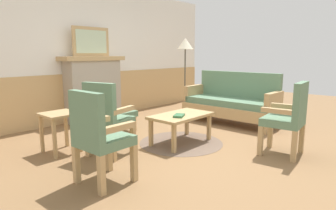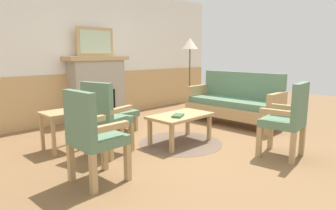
{
  "view_description": "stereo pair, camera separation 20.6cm",
  "coord_description": "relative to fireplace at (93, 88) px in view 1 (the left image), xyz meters",
  "views": [
    {
      "loc": [
        -3.29,
        -2.6,
        1.33
      ],
      "look_at": [
        0.0,
        0.35,
        0.55
      ],
      "focal_mm": 31.04,
      "sensor_mm": 36.0,
      "label": 1
    },
    {
      "loc": [
        -3.14,
        -2.75,
        1.33
      ],
      "look_at": [
        0.0,
        0.35,
        0.55
      ],
      "focal_mm": 31.04,
      "sensor_mm": 36.0,
      "label": 2
    }
  ],
  "objects": [
    {
      "name": "armchair_near_fireplace",
      "position": [
        -1.08,
        -1.89,
        -0.11
      ],
      "size": [
        0.58,
        0.58,
        0.98
      ],
      "color": "tan",
      "rests_on": "ground_plane"
    },
    {
      "name": "side_table",
      "position": [
        -1.42,
        -1.31,
        -0.22
      ],
      "size": [
        0.44,
        0.44,
        0.55
      ],
      "color": "tan",
      "rests_on": "ground_plane"
    },
    {
      "name": "ground_plane",
      "position": [
        0.0,
        -2.35,
        -0.65
      ],
      "size": [
        14.0,
        14.0,
        0.0
      ],
      "primitive_type": "plane",
      "color": "olive"
    },
    {
      "name": "floor_lamp_by_couch",
      "position": [
        1.93,
        -0.79,
        0.8
      ],
      "size": [
        0.36,
        0.36,
        1.68
      ],
      "color": "#332D28",
      "rests_on": "ground_plane"
    },
    {
      "name": "book_on_table",
      "position": [
        -0.14,
        -2.34,
        -0.2
      ],
      "size": [
        0.25,
        0.22,
        0.03
      ],
      "primitive_type": "cube",
      "rotation": [
        0.0,
        0.0,
        0.46
      ],
      "color": "#33663D",
      "rests_on": "coffee_table"
    },
    {
      "name": "fireplace",
      "position": [
        0.0,
        0.0,
        0.0
      ],
      "size": [
        1.3,
        0.44,
        1.28
      ],
      "color": "#A39989",
      "rests_on": "ground_plane"
    },
    {
      "name": "footstool",
      "position": [
        -0.16,
        -1.07,
        -0.37
      ],
      "size": [
        0.4,
        0.4,
        0.36
      ],
      "color": "tan",
      "rests_on": "ground_plane"
    },
    {
      "name": "round_rug",
      "position": [
        -0.0,
        -2.26,
        -0.65
      ],
      "size": [
        1.26,
        1.26,
        0.01
      ],
      "primitive_type": "cylinder",
      "color": "brown",
      "rests_on": "ground_plane"
    },
    {
      "name": "couch",
      "position": [
        1.64,
        -2.17,
        -0.26
      ],
      "size": [
        0.7,
        1.8,
        0.98
      ],
      "color": "tan",
      "rests_on": "ground_plane"
    },
    {
      "name": "coffee_table",
      "position": [
        -0.0,
        -2.26,
        -0.27
      ],
      "size": [
        0.96,
        0.56,
        0.44
      ],
      "color": "tan",
      "rests_on": "ground_plane"
    },
    {
      "name": "wall_back",
      "position": [
        0.0,
        0.25,
        0.66
      ],
      "size": [
        7.2,
        0.14,
        2.7
      ],
      "color": "white",
      "rests_on": "ground_plane"
    },
    {
      "name": "armchair_by_window_left",
      "position": [
        -1.65,
        -2.54,
        -0.11
      ],
      "size": [
        0.49,
        0.49,
        0.98
      ],
      "color": "tan",
      "rests_on": "ground_plane"
    },
    {
      "name": "armchair_front_left",
      "position": [
        0.52,
        -3.65,
        -0.11
      ],
      "size": [
        0.53,
        0.53,
        0.98
      ],
      "color": "tan",
      "rests_on": "ground_plane"
    },
    {
      "name": "framed_picture",
      "position": [
        0.0,
        0.0,
        0.91
      ],
      "size": [
        0.8,
        0.04,
        0.56
      ],
      "color": "tan",
      "rests_on": "fireplace"
    }
  ]
}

